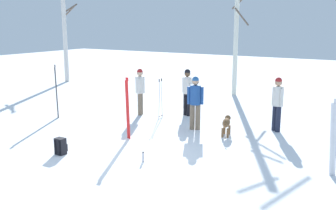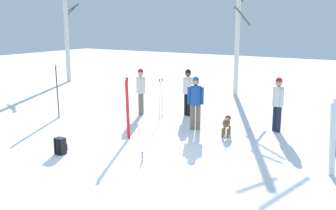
{
  "view_description": "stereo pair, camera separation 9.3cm",
  "coord_description": "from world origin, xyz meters",
  "px_view_note": "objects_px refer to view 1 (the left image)",
  "views": [
    {
      "loc": [
        5.68,
        -7.65,
        3.4
      ],
      "look_at": [
        -0.16,
        1.94,
        1.0
      ],
      "focal_mm": 41.92,
      "sensor_mm": 36.0,
      "label": 1
    },
    {
      "loc": [
        5.76,
        -7.6,
        3.4
      ],
      "look_at": [
        -0.16,
        1.94,
        1.0
      ],
      "focal_mm": 41.92,
      "sensor_mm": 36.0,
      "label": 2
    }
  ],
  "objects_px": {
    "person_2": "(195,99)",
    "water_bottle_0": "(143,157)",
    "dog": "(226,123)",
    "ski_pair_planted_2": "(56,92)",
    "ski_pair_planted_0": "(333,138)",
    "ski_poles_0": "(160,97)",
    "birch_tree_1": "(237,29)",
    "backpack_1": "(61,146)",
    "person_0": "(277,101)",
    "person_1": "(140,89)",
    "ski_pair_planted_1": "(128,109)",
    "person_3": "(187,89)",
    "birch_tree_0": "(64,19)"
  },
  "relations": [
    {
      "from": "person_2",
      "to": "water_bottle_0",
      "type": "height_order",
      "value": "person_2"
    },
    {
      "from": "water_bottle_0",
      "to": "person_2",
      "type": "bearing_deg",
      "value": 94.88
    },
    {
      "from": "dog",
      "to": "ski_pair_planted_2",
      "type": "distance_m",
      "value": 6.22
    },
    {
      "from": "ski_pair_planted_0",
      "to": "ski_poles_0",
      "type": "bearing_deg",
      "value": 157.45
    },
    {
      "from": "dog",
      "to": "birch_tree_1",
      "type": "xyz_separation_m",
      "value": [
        -2.32,
        6.43,
        2.69
      ]
    },
    {
      "from": "person_2",
      "to": "ski_poles_0",
      "type": "xyz_separation_m",
      "value": [
        -1.77,
        0.72,
        -0.22
      ]
    },
    {
      "from": "backpack_1",
      "to": "water_bottle_0",
      "type": "xyz_separation_m",
      "value": [
        2.15,
        0.66,
        -0.09
      ]
    },
    {
      "from": "dog",
      "to": "backpack_1",
      "type": "height_order",
      "value": "dog"
    },
    {
      "from": "person_0",
      "to": "ski_pair_planted_0",
      "type": "height_order",
      "value": "ski_pair_planted_0"
    },
    {
      "from": "backpack_1",
      "to": "person_1",
      "type": "bearing_deg",
      "value": 99.72
    },
    {
      "from": "person_1",
      "to": "ski_pair_planted_0",
      "type": "xyz_separation_m",
      "value": [
        7.07,
        -2.6,
        -0.11
      ]
    },
    {
      "from": "ski_pair_planted_1",
      "to": "person_1",
      "type": "bearing_deg",
      "value": 118.4
    },
    {
      "from": "person_2",
      "to": "ski_pair_planted_2",
      "type": "xyz_separation_m",
      "value": [
        -4.98,
        -1.15,
        -0.03
      ]
    },
    {
      "from": "person_0",
      "to": "ski_pair_planted_0",
      "type": "distance_m",
      "value": 3.66
    },
    {
      "from": "ski_pair_planted_2",
      "to": "backpack_1",
      "type": "distance_m",
      "value": 4.26
    },
    {
      "from": "ski_pair_planted_0",
      "to": "person_3",
      "type": "bearing_deg",
      "value": 148.42
    },
    {
      "from": "ski_poles_0",
      "to": "birch_tree_1",
      "type": "xyz_separation_m",
      "value": [
        0.57,
        5.6,
        2.31
      ]
    },
    {
      "from": "ski_pair_planted_2",
      "to": "dog",
      "type": "bearing_deg",
      "value": 9.67
    },
    {
      "from": "person_3",
      "to": "birch_tree_0",
      "type": "xyz_separation_m",
      "value": [
        -9.95,
        3.77,
        2.57
      ]
    },
    {
      "from": "ski_poles_0",
      "to": "backpack_1",
      "type": "xyz_separation_m",
      "value": [
        -0.1,
        -4.69,
        -0.55
      ]
    },
    {
      "from": "ski_pair_planted_1",
      "to": "person_0",
      "type": "bearing_deg",
      "value": 41.11
    },
    {
      "from": "ski_pair_planted_0",
      "to": "person_1",
      "type": "bearing_deg",
      "value": 159.8
    },
    {
      "from": "ski_pair_planted_0",
      "to": "birch_tree_1",
      "type": "bearing_deg",
      "value": 124.41
    },
    {
      "from": "person_3",
      "to": "person_1",
      "type": "bearing_deg",
      "value": -152.65
    },
    {
      "from": "ski_poles_0",
      "to": "birch_tree_0",
      "type": "xyz_separation_m",
      "value": [
        -9.33,
        4.62,
        2.79
      ]
    },
    {
      "from": "person_2",
      "to": "ski_pair_planted_2",
      "type": "height_order",
      "value": "ski_pair_planted_2"
    },
    {
      "from": "ski_pair_planted_1",
      "to": "ski_poles_0",
      "type": "distance_m",
      "value": 2.69
    },
    {
      "from": "ski_pair_planted_0",
      "to": "person_2",
      "type": "bearing_deg",
      "value": 157.33
    },
    {
      "from": "person_1",
      "to": "birch_tree_0",
      "type": "relative_size",
      "value": 0.25
    },
    {
      "from": "person_0",
      "to": "backpack_1",
      "type": "distance_m",
      "value": 6.64
    },
    {
      "from": "ski_pair_planted_0",
      "to": "backpack_1",
      "type": "xyz_separation_m",
      "value": [
        -6.26,
        -2.13,
        -0.66
      ]
    },
    {
      "from": "dog",
      "to": "backpack_1",
      "type": "distance_m",
      "value": 4.89
    },
    {
      "from": "water_bottle_0",
      "to": "birch_tree_1",
      "type": "height_order",
      "value": "birch_tree_1"
    },
    {
      "from": "ski_pair_planted_0",
      "to": "ski_pair_planted_2",
      "type": "height_order",
      "value": "ski_pair_planted_2"
    },
    {
      "from": "person_0",
      "to": "birch_tree_0",
      "type": "relative_size",
      "value": 0.25
    },
    {
      "from": "ski_pair_planted_0",
      "to": "birch_tree_0",
      "type": "bearing_deg",
      "value": 155.15
    },
    {
      "from": "person_0",
      "to": "ski_pair_planted_2",
      "type": "distance_m",
      "value": 7.62
    },
    {
      "from": "ski_pair_planted_2",
      "to": "birch_tree_0",
      "type": "distance_m",
      "value": 9.28
    },
    {
      "from": "person_0",
      "to": "ski_pair_planted_2",
      "type": "bearing_deg",
      "value": -162.36
    },
    {
      "from": "dog",
      "to": "ski_pair_planted_0",
      "type": "relative_size",
      "value": 0.5
    },
    {
      "from": "birch_tree_0",
      "to": "birch_tree_1",
      "type": "relative_size",
      "value": 1.19
    },
    {
      "from": "ski_pair_planted_1",
      "to": "ski_poles_0",
      "type": "height_order",
      "value": "ski_pair_planted_1"
    },
    {
      "from": "person_2",
      "to": "backpack_1",
      "type": "distance_m",
      "value": 4.45
    },
    {
      "from": "person_3",
      "to": "ski_poles_0",
      "type": "height_order",
      "value": "person_3"
    },
    {
      "from": "ski_pair_planted_2",
      "to": "water_bottle_0",
      "type": "xyz_separation_m",
      "value": [
        5.26,
        -2.16,
        -0.83
      ]
    },
    {
      "from": "backpack_1",
      "to": "birch_tree_0",
      "type": "xyz_separation_m",
      "value": [
        -9.22,
        9.3,
        3.34
      ]
    },
    {
      "from": "person_0",
      "to": "ski_pair_planted_1",
      "type": "bearing_deg",
      "value": -138.89
    },
    {
      "from": "ski_pair_planted_0",
      "to": "ski_pair_planted_2",
      "type": "bearing_deg",
      "value": 175.82
    },
    {
      "from": "ski_pair_planted_0",
      "to": "dog",
      "type": "bearing_deg",
      "value": 152.1
    },
    {
      "from": "water_bottle_0",
      "to": "ski_pair_planted_1",
      "type": "bearing_deg",
      "value": 137.27
    }
  ]
}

